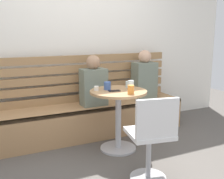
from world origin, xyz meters
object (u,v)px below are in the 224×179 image
(cup_glass_short, at_px, (129,84))
(cup_glass_tall, at_px, (131,85))
(person_child_left, at_px, (94,83))
(phone_on_table, at_px, (114,91))
(white_chair, at_px, (152,136))
(cup_tumbler_orange, at_px, (131,90))
(person_adult, at_px, (144,77))
(cup_mug_blue, at_px, (107,86))
(cup_espresso_small, at_px, (96,88))
(cafe_table, at_px, (118,109))
(booth_bench, at_px, (91,120))

(cup_glass_short, height_order, cup_glass_tall, cup_glass_tall)
(person_child_left, xyz_separation_m, phone_on_table, (0.04, -0.56, 0.00))
(white_chair, relative_size, cup_tumbler_orange, 8.50)
(person_adult, bearing_deg, person_child_left, -175.46)
(person_child_left, distance_m, cup_glass_tall, 0.65)
(cup_mug_blue, distance_m, phone_on_table, 0.12)
(person_child_left, xyz_separation_m, cup_glass_short, (0.29, -0.45, 0.04))
(cup_glass_short, height_order, cup_tumbler_orange, cup_tumbler_orange)
(person_adult, distance_m, person_child_left, 0.85)
(cup_mug_blue, bearing_deg, cup_espresso_small, 179.59)
(cafe_table, bearing_deg, person_child_left, 99.72)
(cafe_table, relative_size, person_child_left, 1.09)
(person_child_left, distance_m, cup_glass_short, 0.54)
(white_chair, distance_m, cup_tumbler_orange, 0.68)
(white_chair, xyz_separation_m, cup_glass_short, (0.26, 0.91, 0.32))
(person_adult, relative_size, cup_glass_short, 9.00)
(person_adult, distance_m, cup_tumbler_orange, 1.11)
(person_adult, distance_m, cup_glass_tall, 0.91)
(booth_bench, xyz_separation_m, person_adult, (0.88, 0.04, 0.54))
(person_adult, xyz_separation_m, cup_tumbler_orange, (-0.71, -0.85, 0.03))
(cup_espresso_small, bearing_deg, person_adult, 27.39)
(white_chair, bearing_deg, person_child_left, 91.34)
(cup_tumbler_orange, height_order, phone_on_table, cup_tumbler_orange)
(cup_mug_blue, height_order, cup_glass_tall, cup_glass_tall)
(cup_glass_short, distance_m, phone_on_table, 0.28)
(cafe_table, bearing_deg, booth_bench, 102.26)
(cup_glass_short, relative_size, phone_on_table, 0.57)
(booth_bench, relative_size, cup_espresso_small, 48.21)
(person_child_left, bearing_deg, cafe_table, -80.28)
(cafe_table, xyz_separation_m, person_adult, (0.75, 0.62, 0.24))
(person_child_left, xyz_separation_m, cup_mug_blue, (-0.00, -0.45, 0.05))
(cup_mug_blue, bearing_deg, cafe_table, -47.22)
(white_chair, bearing_deg, cup_glass_tall, 75.13)
(white_chair, bearing_deg, phone_on_table, 89.76)
(person_adult, bearing_deg, cup_mug_blue, -148.76)
(person_adult, xyz_separation_m, person_child_left, (-0.85, -0.07, -0.02))
(person_adult, height_order, cup_espresso_small, person_adult)
(white_chair, distance_m, person_adult, 1.67)
(booth_bench, relative_size, cup_mug_blue, 28.42)
(cup_glass_short, distance_m, cup_tumbler_orange, 0.36)
(booth_bench, bearing_deg, cup_tumbler_orange, -78.43)
(cup_mug_blue, xyz_separation_m, cup_espresso_small, (-0.14, 0.00, -0.02))
(person_child_left, bearing_deg, white_chair, -88.66)
(booth_bench, bearing_deg, cafe_table, -77.74)
(booth_bench, distance_m, cup_glass_tall, 0.90)
(cup_glass_tall, distance_m, phone_on_table, 0.21)
(cup_glass_short, bearing_deg, cup_espresso_small, 179.49)
(cafe_table, distance_m, cup_glass_tall, 0.32)
(cup_mug_blue, bearing_deg, cup_glass_tall, -33.28)
(white_chair, bearing_deg, booth_bench, 92.63)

